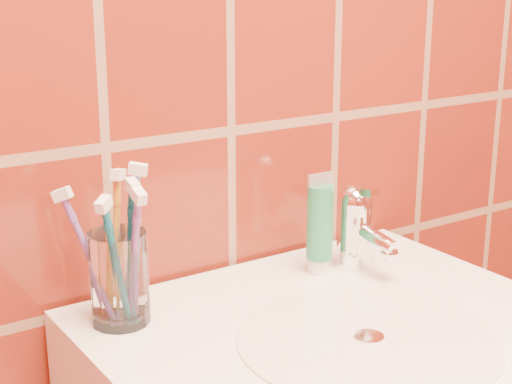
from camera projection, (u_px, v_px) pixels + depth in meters
glass_tumbler at (119, 278)px, 0.92m from camera, size 0.08×0.08×0.11m
toothpaste_tube at (320, 227)px, 1.07m from camera, size 0.04×0.04×0.14m
faucet at (356, 224)px, 1.09m from camera, size 0.05×0.11×0.12m
toothbrush_0 at (133, 259)px, 0.89m from camera, size 0.04×0.13×0.20m
toothbrush_1 at (116, 264)px, 0.89m from camera, size 0.11×0.10×0.18m
toothbrush_2 at (91, 259)px, 0.91m from camera, size 0.14×0.13×0.18m
toothbrush_3 at (116, 246)px, 0.93m from camera, size 0.09×0.08×0.19m
toothbrush_4 at (130, 244)px, 0.92m from camera, size 0.08×0.08×0.20m
toothbrush_5 at (130, 254)px, 0.90m from camera, size 0.03×0.10×0.20m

